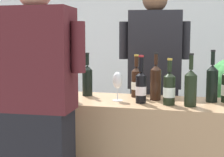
# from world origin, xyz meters

# --- Properties ---
(wall_back) EXTENTS (8.00, 0.10, 2.80)m
(wall_back) POSITION_xyz_m (0.00, 2.60, 1.40)
(wall_back) COLOR silver
(wall_back) RESTS_ON ground_plane
(wine_bottle_0) EXTENTS (0.08, 0.08, 0.34)m
(wine_bottle_0) POSITION_xyz_m (0.56, -0.11, 1.03)
(wine_bottle_0) COLOR black
(wine_bottle_0) RESTS_ON counter
(wine_bottle_3) EXTENTS (0.08, 0.08, 0.36)m
(wine_bottle_3) POSITION_xyz_m (0.70, 0.08, 1.04)
(wine_bottle_3) COLOR black
(wine_bottle_3) RESTS_ON counter
(wine_bottle_4) EXTENTS (0.08, 0.08, 0.33)m
(wine_bottle_4) POSITION_xyz_m (-0.26, -0.12, 1.04)
(wine_bottle_4) COLOR black
(wine_bottle_4) RESTS_ON counter
(wine_bottle_5) EXTENTS (0.07, 0.07, 0.32)m
(wine_bottle_5) POSITION_xyz_m (0.23, -0.08, 1.02)
(wine_bottle_5) COLOR black
(wine_bottle_5) RESTS_ON counter
(wine_bottle_6) EXTENTS (0.08, 0.08, 0.33)m
(wine_bottle_6) POSITION_xyz_m (-0.21, 0.10, 1.03)
(wine_bottle_6) COLOR black
(wine_bottle_6) RESTS_ON counter
(wine_bottle_7) EXTENTS (0.08, 0.08, 0.30)m
(wine_bottle_7) POSITION_xyz_m (0.42, -0.10, 1.01)
(wine_bottle_7) COLOR black
(wine_bottle_7) RESTS_ON counter
(wine_bottle_9) EXTENTS (0.07, 0.07, 0.32)m
(wine_bottle_9) POSITION_xyz_m (0.16, 0.14, 1.02)
(wine_bottle_9) COLOR black
(wine_bottle_9) RESTS_ON counter
(wine_bottle_10) EXTENTS (0.08, 0.08, 0.34)m
(wine_bottle_10) POSITION_xyz_m (0.32, 0.06, 1.04)
(wine_bottle_10) COLOR black
(wine_bottle_10) RESTS_ON counter
(wine_glass) EXTENTS (0.07, 0.07, 0.20)m
(wine_glass) POSITION_xyz_m (0.06, -0.04, 1.04)
(wine_glass) COLOR silver
(wine_glass) RESTS_ON counter
(ice_bucket) EXTENTS (0.21, 0.21, 0.20)m
(ice_bucket) POSITION_xyz_m (-0.63, -0.01, 1.01)
(ice_bucket) COLOR silver
(ice_bucket) RESTS_ON counter
(person_server) EXTENTS (0.59, 0.31, 1.77)m
(person_server) POSITION_xyz_m (0.23, 0.58, 0.87)
(person_server) COLOR black
(person_server) RESTS_ON ground_plane
(person_guest) EXTENTS (0.58, 0.26, 1.70)m
(person_guest) POSITION_xyz_m (-0.29, -0.54, 0.83)
(person_guest) COLOR black
(person_guest) RESTS_ON ground_plane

